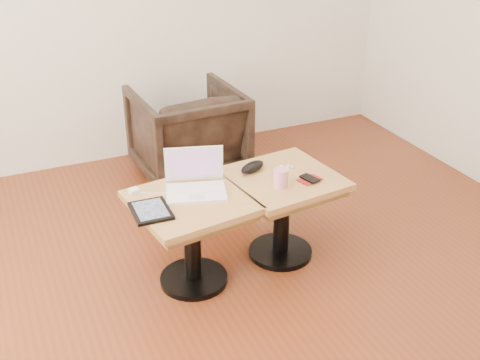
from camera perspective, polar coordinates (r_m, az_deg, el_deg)
name	(u,v)px	position (r m, az deg, el deg)	size (l,w,h in m)	color
room_shell	(222,58)	(2.14, -1.69, 11.47)	(4.52, 4.52, 2.71)	#5C2B16
side_table_left	(191,221)	(3.03, -4.64, -3.87)	(0.62, 0.62, 0.50)	black
side_table_right	(282,196)	(3.25, 4.04, -1.56)	(0.61, 0.61, 0.50)	black
laptop	(195,183)	(3.02, -4.26, -0.28)	(0.35, 0.31, 0.21)	white
tablet	(151,211)	(2.87, -8.46, -2.90)	(0.18, 0.23, 0.02)	black
charging_adapter	(134,191)	(3.05, -10.03, -1.05)	(0.04, 0.04, 0.03)	white
glasses_case	(252,167)	(3.22, 1.19, 1.25)	(0.16, 0.07, 0.05)	black
striped_cup	(281,178)	(3.06, 3.89, 0.19)	(0.07, 0.07, 0.10)	#D5346A
earbuds_tangle	(287,167)	(3.27, 4.49, 1.25)	(0.08, 0.05, 0.02)	white
phone_on_sleeve	(310,179)	(3.15, 6.61, 0.09)	(0.13, 0.12, 0.01)	maroon
armchair	(187,133)	(4.17, -5.00, 4.43)	(0.68, 0.70, 0.64)	black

